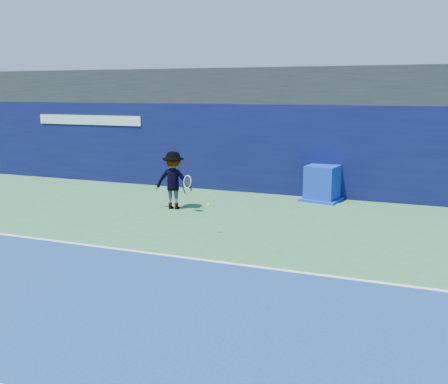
{
  "coord_description": "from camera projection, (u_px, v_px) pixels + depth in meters",
  "views": [
    {
      "loc": [
        4.57,
        -6.05,
        3.46
      ],
      "look_at": [
        0.31,
        5.2,
        1.0
      ],
      "focal_mm": 40.0,
      "sensor_mm": 36.0,
      "label": 1
    }
  ],
  "objects": [
    {
      "name": "ground",
      "position": [
        88.0,
        315.0,
        7.82
      ],
      "size": [
        80.0,
        80.0,
        0.0
      ],
      "primitive_type": "plane",
      "color": "#337140",
      "rests_on": "ground"
    },
    {
      "name": "tennis_player",
      "position": [
        174.0,
        180.0,
        14.7
      ],
      "size": [
        1.35,
        0.83,
        1.7
      ],
      "color": "white",
      "rests_on": "ground"
    },
    {
      "name": "back_wall_assembly",
      "position": [
        270.0,
        148.0,
        17.15
      ],
      "size": [
        36.0,
        1.03,
        3.0
      ],
      "color": "#0B0F3D",
      "rests_on": "ground"
    },
    {
      "name": "stadium_band",
      "position": [
        279.0,
        86.0,
        17.64
      ],
      "size": [
        36.0,
        3.0,
        1.2
      ],
      "primitive_type": "cube",
      "color": "black",
      "rests_on": "back_wall_assembly"
    },
    {
      "name": "baseline",
      "position": [
        173.0,
        256.0,
        10.57
      ],
      "size": [
        24.0,
        0.1,
        0.01
      ],
      "primitive_type": "cube",
      "color": "white",
      "rests_on": "ground"
    },
    {
      "name": "equipment_cart",
      "position": [
        322.0,
        184.0,
        15.9
      ],
      "size": [
        1.37,
        1.37,
        1.12
      ],
      "color": "#0C2BB0",
      "rests_on": "ground"
    },
    {
      "name": "tennis_ball",
      "position": [
        208.0,
        205.0,
        12.06
      ],
      "size": [
        0.07,
        0.07,
        0.07
      ],
      "color": "yellow",
      "rests_on": "ground"
    }
  ]
}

